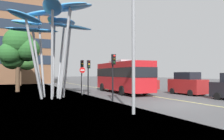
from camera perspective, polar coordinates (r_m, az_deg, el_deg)
name	(u,v)px	position (r m, az deg, el deg)	size (l,w,h in m)	color
ground	(172,106)	(15.18, 15.71, -9.30)	(120.00, 240.00, 0.10)	#4C4C4F
red_bus	(122,75)	(23.70, 2.80, -1.39)	(3.38, 9.83, 3.59)	red
leaf_sculpture	(52,22)	(20.04, -15.86, 12.19)	(7.59, 8.04, 8.35)	#9EA0A5
traffic_light_kerb_near	(113,67)	(16.63, 0.35, 0.76)	(0.28, 0.42, 3.67)	black
traffic_light_kerb_far	(88,70)	(20.95, -6.33, 0.03)	(0.28, 0.42, 3.45)	black
traffic_light_island_mid	(82,69)	(23.35, -8.08, 0.19)	(0.28, 0.42, 3.60)	black
car_parked_mid	(187,84)	(23.05, 19.53, -3.57)	(1.94, 3.89, 2.29)	maroon
car_parked_far	(143,82)	(27.97, 8.33, -3.32)	(2.06, 4.40, 2.08)	maroon
street_lamp	(138,14)	(11.99, 6.99, 14.70)	(1.50, 0.44, 8.65)	gray
tree_pavement_near	(18,48)	(27.45, -23.91, 5.38)	(4.52, 3.56, 7.53)	brown
tree_pavement_far	(22,58)	(40.37, -23.04, 3.10)	(5.46, 4.32, 7.07)	brown
no_entry_sign	(82,76)	(21.66, -7.96, -1.74)	(0.60, 0.12, 2.79)	gray
backdrop_building	(1,29)	(53.61, -27.67, 9.65)	(19.92, 14.76, 23.70)	brown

